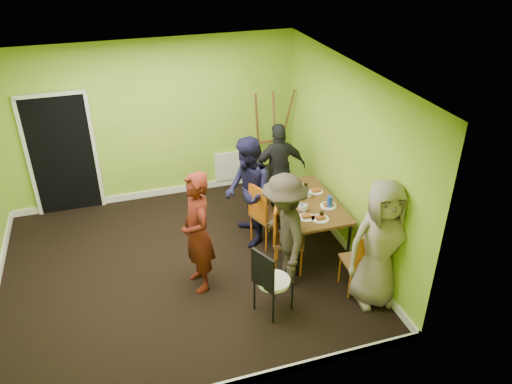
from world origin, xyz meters
TOP-DOWN VIEW (x-y plane):
  - ground at (0.00, 0.00)m, footprint 5.00×5.00m
  - room_walls at (-0.02, 0.04)m, footprint 5.04×4.54m
  - dining_table at (1.93, 0.04)m, footprint 0.90×1.50m
  - chair_left_far at (1.33, 0.22)m, footprint 0.55×0.55m
  - chair_left_near at (1.41, -0.42)m, footprint 0.56×0.56m
  - chair_back_end at (1.85, 1.00)m, footprint 0.43×0.49m
  - chair_front_end at (2.20, -1.22)m, footprint 0.42×0.43m
  - chair_bentwood at (0.92, -1.24)m, footprint 0.51×0.50m
  - easel at (2.08, 2.02)m, footprint 0.74×0.70m
  - plate_near_left at (1.74, 0.42)m, footprint 0.26×0.26m
  - plate_near_right at (1.76, -0.37)m, footprint 0.24×0.24m
  - plate_far_back at (1.99, 0.52)m, footprint 0.23×0.23m
  - plate_far_front at (1.93, -0.47)m, footprint 0.25×0.25m
  - plate_wall_back at (2.19, 0.27)m, footprint 0.22×0.22m
  - plate_wall_front at (2.19, -0.18)m, footprint 0.24×0.24m
  - thermos at (1.83, 0.06)m, footprint 0.06×0.06m
  - blue_bottle at (2.19, -0.20)m, footprint 0.08×0.08m
  - orange_bottle at (1.88, 0.22)m, footprint 0.04×0.04m
  - glass_mid at (1.85, 0.31)m, footprint 0.06×0.06m
  - glass_back at (2.07, 0.39)m, footprint 0.06×0.06m
  - glass_front at (1.97, -0.43)m, footprint 0.06×0.06m
  - cup_a at (1.79, -0.19)m, footprint 0.14×0.14m
  - cup_b at (2.03, 0.15)m, footprint 0.09×0.09m
  - person_standing at (0.19, -0.44)m, footprint 0.49×0.67m
  - person_left_far at (1.14, 0.40)m, footprint 0.69×0.87m
  - person_left_near at (1.30, -0.70)m, footprint 0.69×1.11m
  - person_back_end at (1.88, 1.09)m, footprint 0.94×0.40m
  - person_front_end at (2.32, -1.43)m, footprint 0.92×0.64m

SIDE VIEW (x-z plane):
  - ground at x=0.00m, z-range 0.00..0.00m
  - chair_bentwood at x=0.92m, z-range 0.05..1.03m
  - chair_front_end at x=2.20m, z-range 0.06..1.02m
  - chair_left_near at x=1.41m, z-range 0.06..1.09m
  - chair_left_far at x=1.33m, z-range 0.06..1.10m
  - chair_back_end at x=1.85m, z-range 0.19..1.11m
  - dining_table at x=1.93m, z-range 0.32..1.07m
  - plate_near_left at x=1.74m, z-range 0.75..0.76m
  - plate_near_right at x=1.76m, z-range 0.75..0.76m
  - plate_far_back at x=1.99m, z-range 0.75..0.76m
  - plate_far_front at x=1.93m, z-range 0.75..0.76m
  - plate_wall_back at x=2.19m, z-range 0.75..0.76m
  - plate_wall_front at x=2.19m, z-range 0.75..0.76m
  - orange_bottle at x=1.88m, z-range 0.75..0.82m
  - glass_front at x=1.97m, z-range 0.75..0.83m
  - cup_b at x=2.03m, z-range 0.75..0.83m
  - person_back_end at x=1.88m, z-range 0.00..1.59m
  - glass_mid at x=1.85m, z-range 0.75..0.85m
  - glass_back at x=2.07m, z-range 0.75..0.86m
  - cup_a at x=1.79m, z-range 0.75..0.86m
  - person_left_near at x=1.30m, z-range 0.00..1.65m
  - blue_bottle at x=2.19m, z-range 0.75..0.93m
  - person_left_far at x=1.14m, z-range 0.00..1.71m
  - person_standing at x=0.19m, z-range 0.00..1.72m
  - thermos at x=1.83m, z-range 0.75..0.99m
  - person_front_end at x=2.32m, z-range 0.00..1.77m
  - easel at x=2.08m, z-range -0.01..1.84m
  - room_walls at x=-0.02m, z-range -0.42..2.40m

